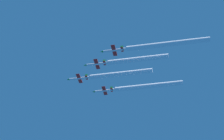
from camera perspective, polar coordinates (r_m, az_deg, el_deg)
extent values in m
cylinder|color=silver|center=(263.36, -4.39, -1.10)|extent=(1.25, 10.79, 1.25)
cone|color=#198C33|center=(264.79, -5.72, -1.24)|extent=(1.19, 1.82, 1.19)
ellipsoid|color=black|center=(264.20, -4.89, -1.06)|extent=(0.69, 2.50, 0.56)
cube|color=red|center=(263.19, -4.28, -1.10)|extent=(9.09, 2.16, 0.14)
cube|color=red|center=(262.35, -3.35, -0.99)|extent=(3.86, 1.25, 0.14)
cube|color=#198C33|center=(263.33, -3.36, -0.71)|extent=(0.11, 1.48, 1.93)
cylinder|color=black|center=(262.20, -3.19, -0.97)|extent=(0.94, 0.68, 0.94)
cylinder|color=silver|center=(249.52, -2.11, 0.78)|extent=(1.25, 10.79, 1.25)
cone|color=#198C33|center=(250.68, -3.52, 0.62)|extent=(1.19, 1.82, 1.19)
ellipsoid|color=black|center=(250.27, -2.64, 0.81)|extent=(0.69, 2.50, 0.56)
cube|color=red|center=(249.37, -1.99, 0.78)|extent=(9.09, 2.16, 0.14)
cube|color=red|center=(248.72, -1.00, 0.90)|extent=(3.86, 1.25, 0.14)
cube|color=#198C33|center=(249.74, -1.02, 1.18)|extent=(0.11, 1.48, 1.93)
cylinder|color=black|center=(248.60, -0.83, 0.92)|extent=(0.94, 0.68, 0.94)
cylinder|color=silver|center=(269.35, -1.09, -2.70)|extent=(1.25, 10.79, 1.25)
cone|color=#198C33|center=(270.44, -2.40, -2.83)|extent=(1.19, 1.82, 1.19)
ellipsoid|color=black|center=(270.05, -1.58, -2.66)|extent=(0.69, 2.50, 0.56)
cube|color=red|center=(269.21, -0.97, -2.70)|extent=(9.09, 2.16, 0.14)
cube|color=red|center=(268.60, -0.06, -2.59)|extent=(3.86, 1.25, 0.14)
cube|color=#198C33|center=(269.54, -0.08, -2.32)|extent=(0.11, 1.48, 1.93)
cylinder|color=black|center=(268.49, 0.10, -2.58)|extent=(0.94, 0.68, 0.94)
cylinder|color=silver|center=(237.58, 0.14, 2.56)|extent=(1.25, 10.79, 1.25)
cone|color=#198C33|center=(238.49, -1.36, 2.39)|extent=(1.19, 1.82, 1.19)
ellipsoid|color=black|center=(238.25, -0.43, 2.59)|extent=(0.69, 2.50, 0.56)
cube|color=red|center=(237.45, 0.26, 2.56)|extent=(9.09, 2.16, 0.14)
cube|color=red|center=(236.99, 1.30, 2.70)|extent=(3.86, 1.25, 0.14)
cube|color=#198C33|center=(238.04, 1.28, 2.98)|extent=(0.11, 1.48, 1.93)
cylinder|color=black|center=(236.91, 1.49, 2.72)|extent=(0.94, 0.68, 0.94)
cylinder|color=white|center=(259.53, 0.32, -0.59)|extent=(1.46, 32.47, 1.46)
cylinder|color=white|center=(259.04, 1.16, -0.50)|extent=(2.77, 37.34, 2.77)
cylinder|color=white|center=(246.80, 2.57, 1.30)|extent=(1.46, 29.76, 1.46)
cylinder|color=white|center=(246.50, 3.40, 1.39)|extent=(2.77, 34.22, 2.77)
cylinder|color=white|center=(266.56, 3.88, -2.18)|extent=(1.46, 35.58, 1.46)
cylinder|color=white|center=(266.28, 4.79, -2.08)|extent=(2.77, 40.92, 2.77)
cylinder|color=white|center=(235.62, 6.14, 3.24)|extent=(1.46, 38.54, 1.46)
cylinder|color=white|center=(235.55, 7.26, 3.36)|extent=(2.77, 44.32, 2.77)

